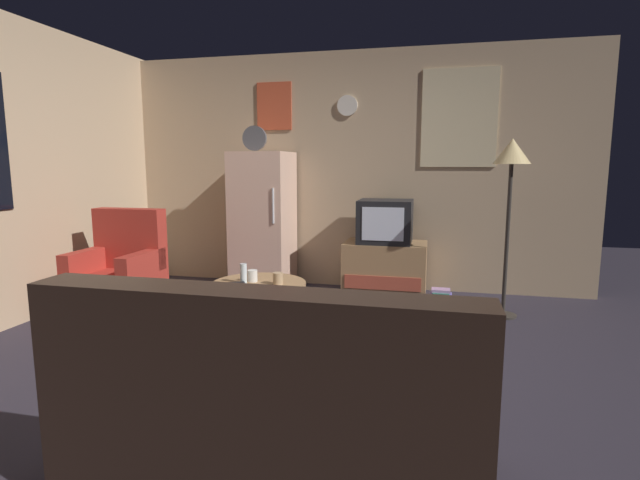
% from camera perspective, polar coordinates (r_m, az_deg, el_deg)
% --- Properties ---
extents(ground_plane, '(12.00, 12.00, 0.00)m').
position_cam_1_polar(ground_plane, '(3.43, -4.24, -14.74)').
color(ground_plane, '#2D2833').
extents(wall_with_art, '(5.20, 0.12, 2.58)m').
position_cam_1_polar(wall_with_art, '(5.53, 3.42, 7.99)').
color(wall_with_art, tan).
rests_on(wall_with_art, ground_plane).
extents(fridge, '(0.60, 0.62, 1.77)m').
position_cam_1_polar(fridge, '(5.41, -6.61, 2.19)').
color(fridge, beige).
rests_on(fridge, ground_plane).
extents(tv_stand, '(0.84, 0.53, 0.57)m').
position_cam_1_polar(tv_stand, '(5.19, 7.54, -3.39)').
color(tv_stand, '#9E754C').
rests_on(tv_stand, ground_plane).
extents(crt_tv, '(0.54, 0.51, 0.44)m').
position_cam_1_polar(crt_tv, '(5.10, 7.58, 2.16)').
color(crt_tv, black).
rests_on(crt_tv, tv_stand).
extents(standing_lamp, '(0.32, 0.32, 1.59)m').
position_cam_1_polar(standing_lamp, '(4.63, 21.29, 8.06)').
color(standing_lamp, '#332D28').
rests_on(standing_lamp, ground_plane).
extents(coffee_table, '(0.72, 0.72, 0.48)m').
position_cam_1_polar(coffee_table, '(3.85, -7.04, -8.36)').
color(coffee_table, '#9E754C').
rests_on(coffee_table, ground_plane).
extents(wine_glass, '(0.05, 0.05, 0.15)m').
position_cam_1_polar(wine_glass, '(3.77, -8.86, -3.85)').
color(wine_glass, silver).
rests_on(wine_glass, coffee_table).
extents(mug_ceramic_white, '(0.08, 0.08, 0.09)m').
position_cam_1_polar(mug_ceramic_white, '(3.82, -7.83, -4.13)').
color(mug_ceramic_white, silver).
rests_on(mug_ceramic_white, coffee_table).
extents(mug_ceramic_tan, '(0.08, 0.08, 0.09)m').
position_cam_1_polar(mug_ceramic_tan, '(3.70, -4.90, -4.47)').
color(mug_ceramic_tan, tan).
rests_on(mug_ceramic_tan, coffee_table).
extents(remote_control, '(0.15, 0.11, 0.02)m').
position_cam_1_polar(remote_control, '(3.73, -9.90, -5.02)').
color(remote_control, black).
rests_on(remote_control, coffee_table).
extents(armchair, '(0.68, 0.68, 0.96)m').
position_cam_1_polar(armchair, '(4.85, -22.26, -4.15)').
color(armchair, '#A52D23').
rests_on(armchair, ground_plane).
extents(couch, '(1.70, 0.80, 0.92)m').
position_cam_1_polar(couch, '(2.20, -5.53, -19.88)').
color(couch, black).
rests_on(couch, ground_plane).
extents(book_stack, '(0.22, 0.18, 0.14)m').
position_cam_1_polar(book_stack, '(5.07, 13.80, -6.33)').
color(book_stack, '#B4B5C8').
rests_on(book_stack, ground_plane).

